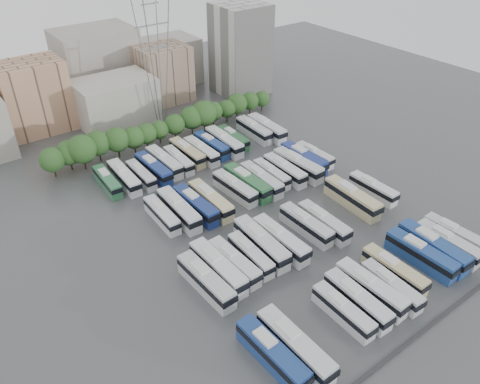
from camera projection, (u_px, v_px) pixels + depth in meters
ground at (278, 221)px, 90.60m from camera, size 220.00×220.00×0.00m
parapet at (425, 329)px, 68.44m from camera, size 56.00×0.50×0.50m
tree_line at (160, 127)px, 114.93m from camera, size 64.42×7.91×8.38m
city_buildings at (92, 83)px, 130.48m from camera, size 102.00×35.00×20.00m
apartment_tower at (241, 50)px, 138.93m from camera, size 14.00×14.00×26.00m
electricity_pylon at (155, 58)px, 114.58m from camera, size 9.00×6.91×33.83m
bus_r0_s0 at (272, 354)px, 62.87m from camera, size 3.13×12.83×4.00m
bus_r0_s1 at (295, 345)px, 63.83m from camera, size 3.04×13.56×4.25m
bus_r0_s4 at (343, 311)px, 69.45m from camera, size 2.58×11.19×3.50m
bus_r0_s5 at (357, 300)px, 71.03m from camera, size 3.13×12.40×3.86m
bus_r0_s6 at (371, 288)px, 72.91m from camera, size 3.11×12.81×4.00m
bus_r0_s7 at (391, 286)px, 73.59m from camera, size 2.98×11.39×3.54m
bus_r0_s8 at (394, 270)px, 76.44m from camera, size 2.65×11.93×3.74m
bus_r0_s10 at (421, 254)px, 79.46m from camera, size 3.19×13.09×4.08m
bus_r0_s11 at (433, 247)px, 80.94m from camera, size 3.53×13.64×4.25m
bus_r0_s12 at (448, 243)px, 82.12m from camera, size 2.72×12.16×3.81m
bus_r0_s13 at (454, 234)px, 84.31m from camera, size 3.00×11.58×3.60m
bus_r1_s0 at (206, 281)px, 74.25m from camera, size 3.26×12.98×4.04m
bus_r1_s1 at (218, 267)px, 76.71m from camera, size 3.02×13.34×4.18m
bus_r1_s2 at (234, 262)px, 78.10m from camera, size 2.94×11.99×3.74m
bus_r1_s3 at (251, 255)px, 79.82m from camera, size 2.85×11.10×3.46m
bus_r1_s4 at (261, 243)px, 81.83m from camera, size 3.60×13.69×4.26m
bus_r1_s5 at (280, 240)px, 82.76m from camera, size 2.95×12.98×4.06m
bus_r1_s7 at (306, 225)px, 86.55m from camera, size 2.84×12.20×3.82m
bus_r1_s8 at (324, 222)px, 87.21m from camera, size 2.88×12.14×3.79m
bus_r1_s11 at (352, 198)px, 93.50m from camera, size 3.64×13.74×4.27m
bus_r1_s13 at (373, 188)px, 96.95m from camera, size 2.56×11.38×3.56m
bus_r2_s1 at (162, 215)px, 89.37m from camera, size 2.74×11.28×3.52m
bus_r2_s2 at (179, 209)px, 90.24m from camera, size 3.31×13.34×4.16m
bus_r2_s3 at (196, 205)px, 91.57m from camera, size 3.20×12.91×4.02m
bus_r2_s4 at (211, 200)px, 92.94m from camera, size 2.90×12.92×4.05m
bus_r2_s6 at (235, 188)px, 96.89m from camera, size 3.25×12.31×3.83m
bus_r2_s7 at (247, 182)px, 98.30m from camera, size 3.32×13.35×4.16m
bus_r2_s8 at (261, 179)px, 99.50m from camera, size 3.00×12.50×3.90m
bus_r2_s9 at (271, 174)px, 101.85m from camera, size 2.70×10.97×3.42m
bus_r2_s10 at (285, 170)px, 102.80m from camera, size 2.90×12.31×3.85m
bus_r2_s11 at (298, 165)px, 104.24m from camera, size 3.61×13.62×4.23m
bus_r2_s12 at (304, 158)px, 106.77m from camera, size 2.94×13.25×4.15m
bus_r2_s13 at (314, 155)px, 108.84m from camera, size 2.61×10.88×3.40m
bus_r3_s0 at (107, 181)px, 99.30m from camera, size 2.92×11.35×3.53m
bus_r3_s1 at (124, 177)px, 100.31m from camera, size 3.06×12.55×3.92m
bus_r3_s2 at (141, 175)px, 101.60m from camera, size 2.44×10.81×3.38m
bus_r3_s3 at (153, 168)px, 103.25m from camera, size 3.14×12.69×3.96m
bus_r3_s4 at (164, 162)px, 105.67m from camera, size 3.03×12.69×3.96m
bus_r3_s5 at (179, 160)px, 106.79m from camera, size 2.83×11.15×3.47m
bus_r3_s6 at (187, 152)px, 109.42m from camera, size 2.90×12.28×3.84m
bus_r3_s7 at (201, 151)px, 110.10m from camera, size 2.72×12.05×3.77m
bus_r3_s8 at (211, 145)px, 112.60m from camera, size 2.95×11.95×3.73m
bus_r3_s9 at (224, 142)px, 113.62m from camera, size 3.14×13.25×4.14m
bus_r3_s10 at (233, 138)px, 116.03m from camera, size 2.70×11.15×3.48m
bus_r3_s12 at (254, 130)px, 119.24m from camera, size 3.22×12.63×3.93m
bus_r3_s13 at (267, 128)px, 119.87m from camera, size 3.34×13.44×4.19m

